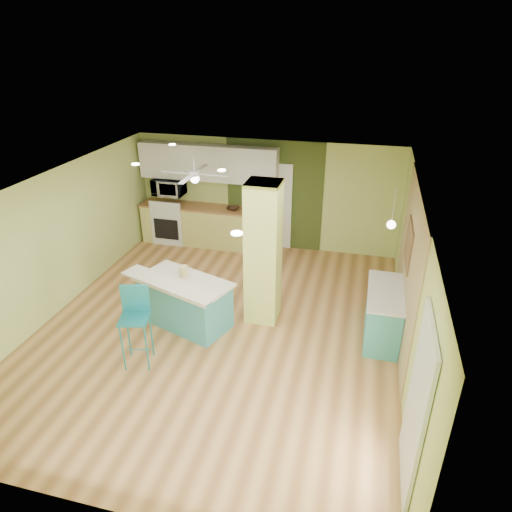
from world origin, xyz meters
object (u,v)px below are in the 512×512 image
Objects in this scene: peninsula at (185,301)px; bar_stool at (135,313)px; canister at (184,271)px; side_counter at (383,314)px; fruit_bowl at (233,208)px.

bar_stool is at bearing -86.44° from peninsula.
peninsula is 10.31× the size of canister.
bar_stool is 0.94× the size of side_counter.
bar_stool reaches higher than peninsula.
bar_stool is 1.29m from canister.
side_counter is (3.61, 1.54, -0.41)m from bar_stool.
bar_stool reaches higher than fruit_bowl.
peninsula is 1.20m from bar_stool.
side_counter is (3.30, 0.45, -0.01)m from peninsula.
bar_stool is at bearing -92.97° from fruit_bowl.
canister is at bearing -175.34° from side_counter.
fruit_bowl is at bearing 72.52° from bar_stool.
peninsula is at bearing -88.43° from fruit_bowl.
side_counter is 4.40m from fruit_bowl.
peninsula is 1.51× the size of bar_stool.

